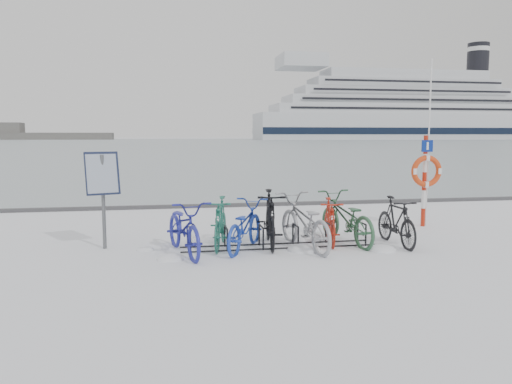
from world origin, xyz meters
TOP-DOWN VIEW (x-y plane):
  - ground at (0.00, 0.00)m, footprint 900.00×900.00m
  - ice_sheet at (0.00, 155.00)m, footprint 400.00×298.00m
  - quay_edge at (0.00, 5.90)m, footprint 400.00×0.25m
  - bike_rack at (0.00, 0.00)m, footprint 4.00×0.48m
  - info_board at (-3.49, 0.44)m, footprint 0.70×0.44m
  - lifebuoy_station at (4.10, 1.59)m, footprint 0.80×0.23m
  - cruise_ferry at (113.79, 226.89)m, footprint 148.55×27.99m
  - bike_0 at (-1.92, -0.23)m, footprint 1.20×2.21m
  - bike_1 at (-1.17, 0.23)m, footprint 0.88×1.83m
  - bike_2 at (-0.72, -0.06)m, footprint 1.48×2.03m
  - bike_3 at (-0.14, 0.19)m, footprint 0.80×2.03m
  - bike_4 at (0.48, -0.19)m, footprint 1.15×2.27m
  - bike_5 at (1.15, 0.19)m, footprint 0.78×1.70m
  - bike_6 at (1.50, 0.17)m, footprint 1.10×2.22m
  - bike_7 at (2.47, -0.20)m, footprint 0.51×1.73m
  - snow_drifts at (0.11, -0.39)m, footprint 5.12×1.62m

SIDE VIEW (x-z plane):
  - ground at x=0.00m, z-range 0.00..0.00m
  - snow_drifts at x=0.11m, z-range -0.12..0.12m
  - ice_sheet at x=0.00m, z-range 0.00..0.02m
  - quay_edge at x=0.00m, z-range 0.00..0.10m
  - bike_rack at x=0.00m, z-range -0.05..0.41m
  - bike_5 at x=1.15m, z-range 0.00..0.98m
  - bike_2 at x=-0.72m, z-range 0.00..1.02m
  - bike_7 at x=2.47m, z-range 0.00..1.04m
  - bike_1 at x=-1.17m, z-range 0.00..1.06m
  - bike_0 at x=-1.92m, z-range 0.00..1.10m
  - bike_6 at x=1.50m, z-range 0.00..1.12m
  - bike_4 at x=0.48m, z-range 0.00..1.13m
  - bike_3 at x=-0.14m, z-range 0.00..1.18m
  - lifebuoy_station at x=4.10m, z-range -0.68..3.45m
  - info_board at x=-3.49m, z-range 0.43..2.38m
  - cruise_ferry at x=113.79m, z-range -11.11..37.70m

